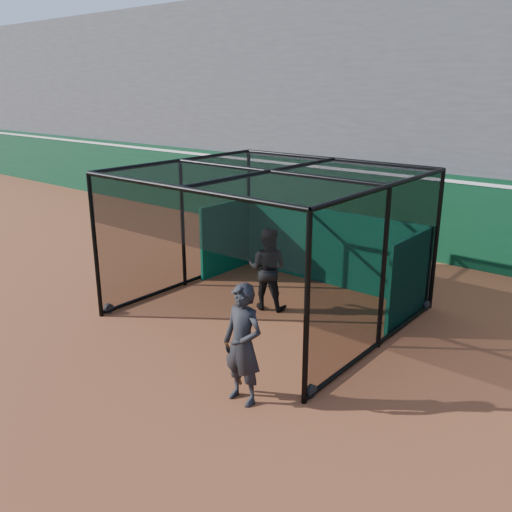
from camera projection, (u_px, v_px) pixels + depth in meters
The scene contains 6 objects.
ground at pixel (181, 347), 10.44m from camera, with size 120.00×120.00×0.00m, color brown.
outfield_wall at pixel (386, 208), 16.32m from camera, with size 50.00×0.50×2.50m.
grandstand at pixel (444, 96), 18.15m from camera, with size 50.00×7.85×8.95m.
batting_cage at pixel (269, 244), 11.62m from camera, with size 5.46×5.11×3.13m.
batter at pixel (267, 269), 12.02m from camera, with size 0.91×0.71×1.86m, color black.
on_deck_player at pixel (243, 345), 8.37m from camera, with size 0.72×0.47×1.97m.
Camera 1 is at (7.11, -6.37, 4.80)m, focal length 38.00 mm.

